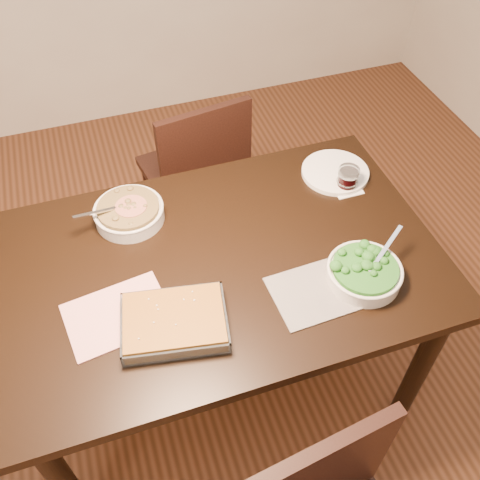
% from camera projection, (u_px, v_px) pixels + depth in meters
% --- Properties ---
extents(ground, '(4.00, 4.00, 0.00)m').
position_uv_depth(ground, '(225.00, 374.00, 2.25)').
color(ground, '#402212').
rests_on(ground, ground).
extents(table, '(1.40, 0.90, 0.75)m').
position_uv_depth(table, '(220.00, 279.00, 1.77)').
color(table, black).
rests_on(table, ground).
extents(magazine_a, '(0.32, 0.25, 0.01)m').
position_uv_depth(magazine_a, '(118.00, 315.00, 1.55)').
color(magazine_a, '#C0364C').
rests_on(magazine_a, table).
extents(magazine_b, '(0.30, 0.22, 0.01)m').
position_uv_depth(magazine_b, '(320.00, 291.00, 1.61)').
color(magazine_b, '#222229').
rests_on(magazine_b, table).
extents(coaster, '(0.10, 0.10, 0.00)m').
position_uv_depth(coaster, '(346.00, 188.00, 1.92)').
color(coaster, white).
rests_on(coaster, table).
extents(stew_bowl, '(0.26, 0.24, 0.09)m').
position_uv_depth(stew_bowl, '(129.00, 212.00, 1.79)').
color(stew_bowl, silver).
rests_on(stew_bowl, table).
extents(broccoli_bowl, '(0.24, 0.23, 0.09)m').
position_uv_depth(broccoli_bowl, '(364.00, 272.00, 1.62)').
color(broccoli_bowl, silver).
rests_on(broccoli_bowl, table).
extents(baking_dish, '(0.33, 0.27, 0.05)m').
position_uv_depth(baking_dish, '(174.00, 322.00, 1.51)').
color(baking_dish, silver).
rests_on(baking_dish, table).
extents(wine_tumbler, '(0.07, 0.07, 0.08)m').
position_uv_depth(wine_tumbler, '(348.00, 178.00, 1.89)').
color(wine_tumbler, black).
rests_on(wine_tumbler, coaster).
extents(dinner_plate, '(0.25, 0.25, 0.02)m').
position_uv_depth(dinner_plate, '(335.00, 172.00, 1.97)').
color(dinner_plate, white).
rests_on(dinner_plate, table).
extents(chair_far, '(0.46, 0.46, 0.87)m').
position_uv_depth(chair_far, '(198.00, 171.00, 2.39)').
color(chair_far, black).
rests_on(chair_far, ground).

